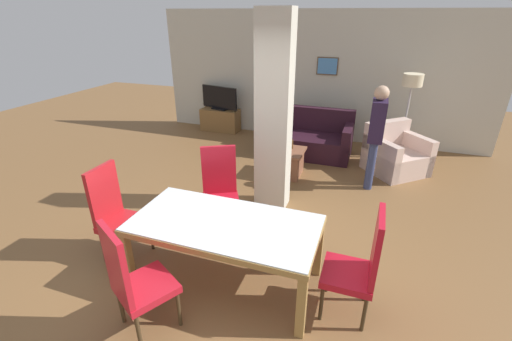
# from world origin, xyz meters

# --- Properties ---
(ground_plane) EXTENTS (18.00, 18.00, 0.00)m
(ground_plane) POSITION_xyz_m (0.00, 0.00, 0.00)
(ground_plane) COLOR brown
(back_wall) EXTENTS (7.20, 0.09, 2.70)m
(back_wall) POSITION_xyz_m (0.00, 4.95, 1.35)
(back_wall) COLOR beige
(back_wall) RESTS_ON ground_plane
(divider_pillar) EXTENTS (0.46, 0.32, 2.70)m
(divider_pillar) POSITION_xyz_m (-0.02, 1.72, 1.35)
(divider_pillar) COLOR beige
(divider_pillar) RESTS_ON ground_plane
(dining_table) EXTENTS (1.89, 0.95, 0.74)m
(dining_table) POSITION_xyz_m (0.00, 0.00, 0.60)
(dining_table) COLOR olive
(dining_table) RESTS_ON ground_plane
(dining_chair_near_left) EXTENTS (0.63, 0.63, 1.12)m
(dining_chair_near_left) POSITION_xyz_m (-0.47, -0.84, 0.58)
(dining_chair_near_left) COLOR #B31725
(dining_chair_near_left) RESTS_ON ground_plane
(dining_chair_far_left) EXTENTS (0.62, 0.62, 1.12)m
(dining_chair_far_left) POSITION_xyz_m (-0.47, 0.90, 0.58)
(dining_chair_far_left) COLOR #AF1323
(dining_chair_far_left) RESTS_ON ground_plane
(dining_chair_head_left) EXTENTS (0.46, 0.46, 1.12)m
(dining_chair_head_left) POSITION_xyz_m (-1.35, 0.00, 0.58)
(dining_chair_head_left) COLOR #AD191F
(dining_chair_head_left) RESTS_ON ground_plane
(dining_chair_head_right) EXTENTS (0.46, 0.46, 1.12)m
(dining_chair_head_right) POSITION_xyz_m (1.32, 0.00, 0.58)
(dining_chair_head_right) COLOR #B61224
(dining_chair_head_right) RESTS_ON ground_plane
(sofa) EXTENTS (1.72, 0.89, 0.89)m
(sofa) POSITION_xyz_m (0.07, 3.90, 0.30)
(sofa) COLOR black
(sofa) RESTS_ON ground_plane
(armchair) EXTENTS (1.24, 1.23, 0.86)m
(armchair) POSITION_xyz_m (1.72, 3.56, 0.30)
(armchair) COLOR beige
(armchair) RESTS_ON ground_plane
(coffee_table) EXTENTS (0.59, 0.60, 0.46)m
(coffee_table) POSITION_xyz_m (-0.08, 2.78, 0.24)
(coffee_table) COLOR brown
(coffee_table) RESTS_ON ground_plane
(bottle) EXTENTS (0.08, 0.08, 0.23)m
(bottle) POSITION_xyz_m (-0.04, 2.88, 0.55)
(bottle) COLOR #4C2D14
(bottle) RESTS_ON coffee_table
(tv_stand) EXTENTS (0.91, 0.40, 0.52)m
(tv_stand) POSITION_xyz_m (-2.22, 4.67, 0.26)
(tv_stand) COLOR brown
(tv_stand) RESTS_ON ground_plane
(tv_screen) EXTENTS (0.95, 0.28, 0.54)m
(tv_screen) POSITION_xyz_m (-2.22, 4.67, 0.79)
(tv_screen) COLOR black
(tv_screen) RESTS_ON tv_stand
(floor_lamp) EXTENTS (0.35, 0.35, 1.63)m
(floor_lamp) POSITION_xyz_m (1.84, 4.28, 1.37)
(floor_lamp) COLOR #B7B7BC
(floor_lamp) RESTS_ON ground_plane
(standing_person) EXTENTS (0.22, 0.38, 1.66)m
(standing_person) POSITION_xyz_m (1.32, 2.79, 0.95)
(standing_person) COLOR navy
(standing_person) RESTS_ON ground_plane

